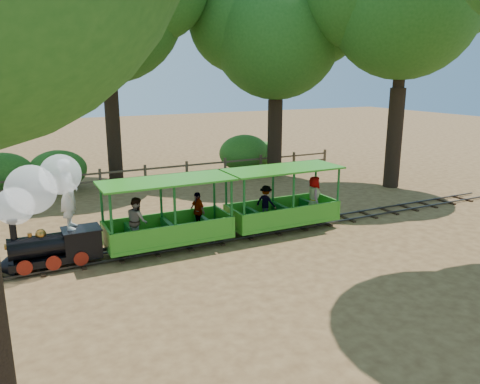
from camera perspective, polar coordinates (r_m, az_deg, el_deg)
name	(u,v)px	position (r m, az deg, el deg)	size (l,w,h in m)	color
ground	(245,236)	(14.91, 0.67, -5.35)	(90.00, 90.00, 0.00)	#9C7443
track	(245,234)	(14.89, 0.68, -5.10)	(22.00, 1.00, 0.10)	#3F3D3A
locomotive	(43,205)	(13.00, -22.86, -1.46)	(2.66, 1.25, 3.06)	black
carriage_front	(166,222)	(13.70, -9.04, -3.67)	(3.80, 1.55, 1.97)	#359721
carriage_rear	(285,205)	(15.37, 5.56, -1.60)	(3.80, 1.55, 1.97)	#359721
oak_ne	(275,26)	(23.44, 4.33, 19.49)	(7.75, 6.82, 9.96)	#2D2116
fence	(166,172)	(21.92, -8.95, 2.43)	(18.10, 0.10, 1.00)	brown
shrub_west	(2,174)	(22.17, -27.04, 1.99)	(2.58, 1.98, 1.79)	#2D6B1E
shrub_mid_w	(58,170)	(22.25, -21.30, 2.55)	(2.50, 1.92, 1.73)	#2D6B1E
shrub_mid_e	(260,155)	(25.30, 2.51, 4.54)	(2.16, 1.66, 1.49)	#2D6B1E
shrub_east	(244,153)	(24.80, 0.49, 4.82)	(2.73, 2.10, 1.89)	#2D6B1E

